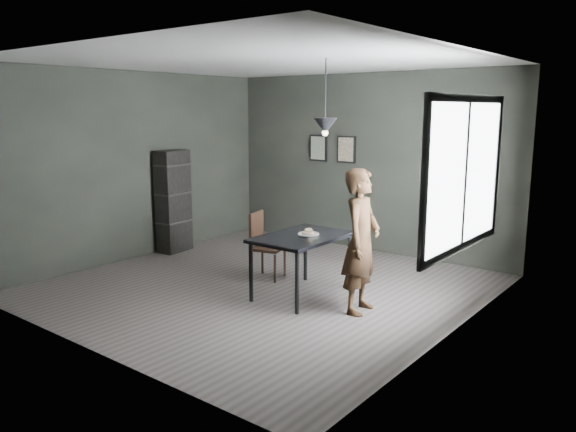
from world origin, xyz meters
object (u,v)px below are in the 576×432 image
Objects in this scene: shelf_unit at (173,201)px; pendant_lamp at (325,126)px; white_plate at (308,235)px; cafe_table at (302,242)px; woman at (361,241)px; wood_chair at (263,241)px.

shelf_unit is 1.86× the size of pendant_lamp.
shelf_unit is at bearing 171.39° from white_plate.
cafe_table is at bearing -16.66° from shelf_unit.
woman is 1.38m from pendant_lamp.
wood_chair is 2.10m from shelf_unit.
white_plate reaches higher than cafe_table.
white_plate is 0.14× the size of shelf_unit.
woman is at bearing -6.49° from white_plate.
wood_chair is at bearing 166.56° from white_plate.
wood_chair is (-1.69, 0.31, -0.30)m from woman.
cafe_table is 1.41m from pendant_lamp.
pendant_lamp is at bearing 68.13° from woman.
wood_chair is at bearing 162.02° from cafe_table.
wood_chair is at bearing -13.18° from shelf_unit.
woman reaches higher than white_plate.
wood_chair reaches higher than cafe_table.
pendant_lamp reaches higher than cafe_table.
shelf_unit is (-2.92, 0.51, 0.13)m from cafe_table.
cafe_table is 1.39× the size of pendant_lamp.
wood_chair reaches higher than white_plate.
pendant_lamp reaches higher than shelf_unit.
woman reaches higher than cafe_table.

